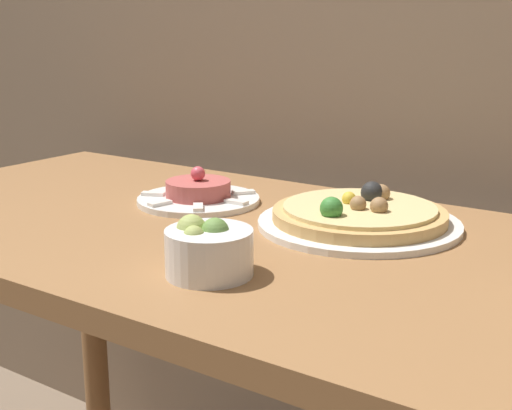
% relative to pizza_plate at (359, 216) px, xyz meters
% --- Properties ---
extents(dining_table, '(1.43, 0.66, 0.78)m').
position_rel_pizza_plate_xyz_m(dining_table, '(-0.12, -0.12, -0.13)').
color(dining_table, olive).
rests_on(dining_table, ground_plane).
extents(pizza_plate, '(0.31, 0.31, 0.06)m').
position_rel_pizza_plate_xyz_m(pizza_plate, '(0.00, 0.00, 0.00)').
color(pizza_plate, white).
rests_on(pizza_plate, dining_table).
extents(tartare_plate, '(0.21, 0.21, 0.06)m').
position_rel_pizza_plate_xyz_m(tartare_plate, '(-0.30, -0.02, -0.00)').
color(tartare_plate, white).
rests_on(tartare_plate, dining_table).
extents(small_bowl, '(0.11, 0.11, 0.07)m').
position_rel_pizza_plate_xyz_m(small_bowl, '(-0.06, -0.30, 0.02)').
color(small_bowl, white).
rests_on(small_bowl, dining_table).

